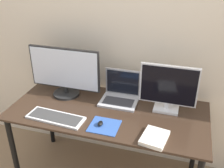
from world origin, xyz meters
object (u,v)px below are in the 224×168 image
object	(u,v)px
keyboard	(56,118)
mouse	(100,124)
monitor_left	(65,72)
laptop	(121,93)
book	(155,138)
monitor_right	(168,88)

from	to	relation	value
keyboard	mouse	bearing A→B (deg)	1.71
monitor_left	laptop	world-z (taller)	monitor_left
keyboard	book	world-z (taller)	book
laptop	mouse	distance (m)	0.41
monitor_right	book	bearing A→B (deg)	-94.87
keyboard	book	bearing A→B (deg)	-2.16
keyboard	book	xyz separation A→B (m)	(0.76, -0.03, 0.01)
mouse	monitor_right	bearing A→B (deg)	39.26
laptop	keyboard	xyz separation A→B (m)	(-0.40, -0.41, -0.05)
laptop	keyboard	bearing A→B (deg)	-133.94
book	mouse	bearing A→B (deg)	174.43
monitor_left	mouse	bearing A→B (deg)	-39.03
monitor_right	laptop	distance (m)	0.42
mouse	monitor_left	bearing A→B (deg)	140.97
mouse	book	size ratio (longest dim) A/B	0.26
keyboard	book	distance (m)	0.76
laptop	mouse	size ratio (longest dim) A/B	5.12
monitor_left	monitor_right	xyz separation A→B (m)	(0.87, 0.00, -0.02)
monitor_left	keyboard	world-z (taller)	monitor_left
laptop	keyboard	size ratio (longest dim) A/B	0.68
monitor_right	book	size ratio (longest dim) A/B	1.94
monitor_left	laptop	bearing A→B (deg)	5.62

